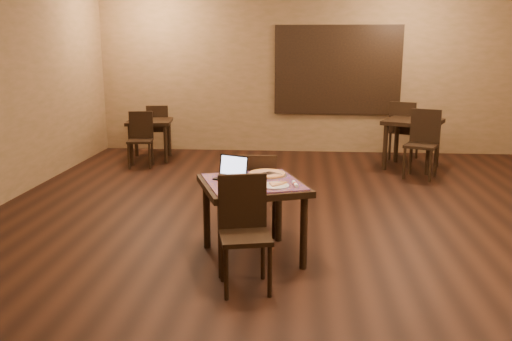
# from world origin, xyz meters

# --- Properties ---
(ground) EXTENTS (10.00, 10.00, 0.00)m
(ground) POSITION_xyz_m (0.00, 0.00, 0.00)
(ground) COLOR black
(ground) RESTS_ON ground
(wall_back) EXTENTS (8.00, 0.02, 3.00)m
(wall_back) POSITION_xyz_m (0.00, 5.00, 1.50)
(wall_back) COLOR #98714D
(wall_back) RESTS_ON ground
(mural) EXTENTS (2.34, 0.05, 1.64)m
(mural) POSITION_xyz_m (0.50, 4.96, 1.55)
(mural) COLOR navy
(mural) RESTS_ON wall_back
(tiled_table) EXTENTS (1.18, 1.18, 0.76)m
(tiled_table) POSITION_xyz_m (-0.61, -0.43, 0.66)
(tiled_table) COLOR black
(tiled_table) RESTS_ON ground
(chair_main_near) EXTENTS (0.50, 0.50, 0.96)m
(chair_main_near) POSITION_xyz_m (-0.63, -1.05, 0.54)
(chair_main_near) COLOR black
(chair_main_near) RESTS_ON ground
(chair_main_far) EXTENTS (0.41, 0.41, 0.91)m
(chair_main_far) POSITION_xyz_m (-0.61, 0.19, 0.51)
(chair_main_far) COLOR black
(chair_main_far) RESTS_ON ground
(laptop) EXTENTS (0.37, 0.35, 0.21)m
(laptop) POSITION_xyz_m (-0.81, -0.33, 0.82)
(laptop) COLOR black
(laptop) RESTS_ON tiled_table
(plate) EXTENTS (0.26, 0.26, 0.01)m
(plate) POSITION_xyz_m (-0.39, -0.61, 0.77)
(plate) COLOR white
(plate) RESTS_ON tiled_table
(pizza_slice) EXTENTS (0.24, 0.24, 0.02)m
(pizza_slice) POSITION_xyz_m (-0.39, -0.61, 0.79)
(pizza_slice) COLOR beige
(pizza_slice) RESTS_ON plate
(pizza_pan) EXTENTS (0.39, 0.39, 0.01)m
(pizza_pan) POSITION_xyz_m (-0.49, -0.19, 0.77)
(pizza_pan) COLOR silver
(pizza_pan) RESTS_ON tiled_table
(pizza_whole) EXTENTS (0.36, 0.36, 0.03)m
(pizza_whole) POSITION_xyz_m (-0.49, -0.19, 0.78)
(pizza_whole) COLOR beige
(pizza_whole) RESTS_ON pizza_pan
(spatula) EXTENTS (0.27, 0.26, 0.01)m
(spatula) POSITION_xyz_m (-0.47, -0.21, 0.79)
(spatula) COLOR silver
(spatula) RESTS_ON pizza_whole
(napkin_roll) EXTENTS (0.07, 0.16, 0.04)m
(napkin_roll) POSITION_xyz_m (-0.21, -0.57, 0.78)
(napkin_roll) COLOR white
(napkin_roll) RESTS_ON tiled_table
(other_table_a) EXTENTS (1.14, 1.14, 0.81)m
(other_table_a) POSITION_xyz_m (1.68, 3.68, 0.67)
(other_table_a) COLOR black
(other_table_a) RESTS_ON ground
(other_table_a_chair_near) EXTENTS (0.60, 0.60, 1.05)m
(other_table_a_chair_near) POSITION_xyz_m (1.71, 3.06, 0.59)
(other_table_a_chair_near) COLOR black
(other_table_a_chair_near) RESTS_ON ground
(other_table_a_chair_far) EXTENTS (0.60, 0.60, 1.05)m
(other_table_a_chair_far) POSITION_xyz_m (1.64, 4.30, 0.59)
(other_table_a_chair_far) COLOR black
(other_table_a_chair_far) RESTS_ON ground
(other_table_b) EXTENTS (0.85, 0.85, 0.71)m
(other_table_b) POSITION_xyz_m (-2.84, 4.00, 0.59)
(other_table_b) COLOR black
(other_table_b) RESTS_ON ground
(other_table_b_chair_near) EXTENTS (0.45, 0.45, 0.92)m
(other_table_b_chair_near) POSITION_xyz_m (-2.85, 3.46, 0.52)
(other_table_b_chair_near) COLOR black
(other_table_b_chair_near) RESTS_ON ground
(other_table_b_chair_far) EXTENTS (0.45, 0.45, 0.92)m
(other_table_b_chair_far) POSITION_xyz_m (-2.83, 4.54, 0.52)
(other_table_b_chair_far) COLOR black
(other_table_b_chair_far) RESTS_ON ground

